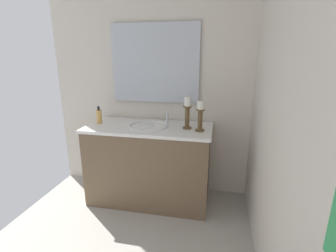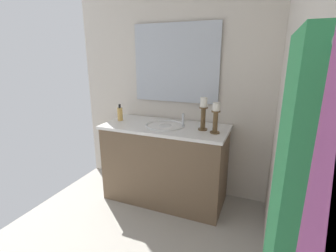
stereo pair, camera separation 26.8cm
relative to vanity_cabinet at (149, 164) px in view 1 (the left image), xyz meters
The scene contains 8 objects.
wall_back 1.80m from the vanity_cabinet, 40.52° to the left, with size 3.09×0.04×2.45m, color silver.
wall_left 0.88m from the vanity_cabinet, 169.03° to the right, with size 0.04×2.21×2.45m, color silver.
vanity_cabinet is the anchor object (origin of this frame).
sink_basin 0.37m from the vanity_cabinet, 90.00° to the left, with size 0.40×0.40×0.24m.
mirror 1.05m from the vanity_cabinet, behind, with size 0.02×0.94×0.81m, color silver.
candle_holder_tall 0.76m from the vanity_cabinet, 83.49° to the left, with size 0.09×0.09×0.28m.
candle_holder_short 0.70m from the vanity_cabinet, 89.64° to the left, with size 0.09×0.09×0.31m.
soap_bottle 0.72m from the vanity_cabinet, 90.49° to the right, with size 0.06×0.06×0.18m.
Camera 1 is at (1.05, 0.73, 1.50)m, focal length 26.07 mm.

